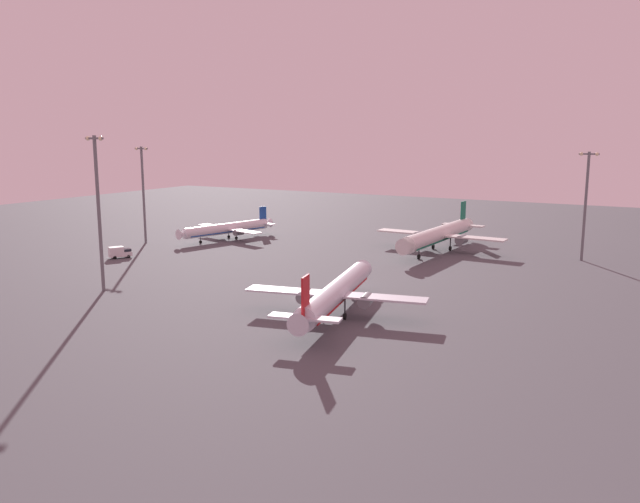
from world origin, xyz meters
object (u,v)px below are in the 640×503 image
(airplane_mid_apron, at_px, (439,235))
(airplane_terminal_side, at_px, (228,229))
(airplane_near_gate, at_px, (336,293))
(apron_light_central, at_px, (143,189))
(catering_truck, at_px, (120,252))
(apron_light_east, at_px, (98,205))
(apron_light_west, at_px, (586,199))

(airplane_mid_apron, bearing_deg, airplane_terminal_side, 13.81)
(airplane_near_gate, bearing_deg, apron_light_central, 142.11)
(airplane_terminal_side, height_order, catering_truck, airplane_terminal_side)
(apron_light_central, height_order, apron_light_east, apron_light_east)
(catering_truck, xyz_separation_m, apron_light_central, (-11.40, 21.12, 14.48))
(apron_light_west, bearing_deg, apron_light_east, -134.61)
(airplane_near_gate, relative_size, airplane_mid_apron, 0.89)
(airplane_near_gate, relative_size, apron_light_west, 1.52)
(airplane_mid_apron, distance_m, catering_truck, 85.84)
(airplane_terminal_side, relative_size, airplane_mid_apron, 0.73)
(airplane_terminal_side, bearing_deg, airplane_near_gate, 154.48)
(airplane_mid_apron, height_order, apron_light_east, apron_light_east)
(airplane_near_gate, xyz_separation_m, apron_light_central, (-85.70, 41.19, 11.96))
(apron_light_central, height_order, apron_light_west, apron_light_central)
(apron_light_west, bearing_deg, airplane_terminal_side, -170.07)
(catering_truck, xyz_separation_m, apron_light_west, (105.74, 55.45, 14.10))
(airplane_mid_apron, distance_m, apron_light_west, 38.37)
(airplane_mid_apron, xyz_separation_m, apron_light_west, (36.40, 4.94, 11.09))
(apron_light_central, bearing_deg, catering_truck, -61.65)
(airplane_near_gate, xyz_separation_m, apron_light_east, (-50.28, -7.33, 13.64))
(apron_light_central, bearing_deg, airplane_mid_apron, 20.00)
(apron_light_west, distance_m, apron_light_east, 116.39)
(catering_truck, relative_size, apron_light_east, 0.19)
(apron_light_west, height_order, apron_light_east, apron_light_east)
(airplane_terminal_side, distance_m, catering_truck, 38.60)
(airplane_mid_apron, distance_m, apron_light_central, 86.68)
(airplane_terminal_side, xyz_separation_m, catering_truck, (-6.30, -38.04, -1.83))
(airplane_terminal_side, xyz_separation_m, apron_light_west, (99.44, 17.41, 12.27))
(airplane_mid_apron, bearing_deg, apron_light_east, 62.43)
(apron_light_west, bearing_deg, airplane_near_gate, -112.60)
(airplane_near_gate, xyz_separation_m, airplane_mid_apron, (-4.96, 70.58, 0.48))
(airplane_terminal_side, distance_m, apron_light_east, 69.29)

